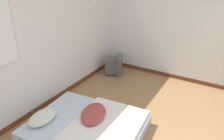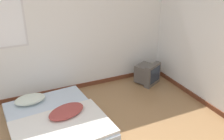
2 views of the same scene
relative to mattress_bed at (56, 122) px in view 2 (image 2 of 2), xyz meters
The scene contains 3 objects.
wall_back 1.69m from the mattress_bed, 104.12° to the left, with size 8.35×0.08×2.60m.
mattress_bed is the anchor object (origin of this frame).
crt_tv 2.31m from the mattress_bed, 18.97° to the left, with size 0.56×0.56×0.46m.
Camera 2 is at (-0.28, -1.97, 2.53)m, focal length 40.00 mm.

